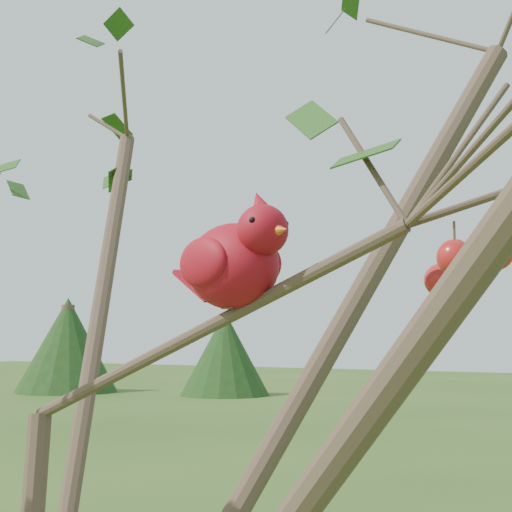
# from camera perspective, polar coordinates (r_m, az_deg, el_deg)

# --- Properties ---
(crabapple_tree) EXTENTS (2.35, 2.05, 2.95)m
(crabapple_tree) POSITION_cam_1_polar(r_m,az_deg,el_deg) (1.13, -16.75, -3.02)
(crabapple_tree) COLOR #453325
(crabapple_tree) RESTS_ON ground
(cardinal) EXTENTS (0.23, 0.16, 0.17)m
(cardinal) POSITION_cam_1_polar(r_m,az_deg,el_deg) (1.03, -1.44, -0.39)
(cardinal) COLOR #AD0E1B
(cardinal) RESTS_ON ground
(distant_trees) EXTENTS (40.72, 12.00, 3.24)m
(distant_trees) POSITION_cam_1_polar(r_m,az_deg,el_deg) (24.05, 15.73, -6.77)
(distant_trees) COLOR #453325
(distant_trees) RESTS_ON ground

